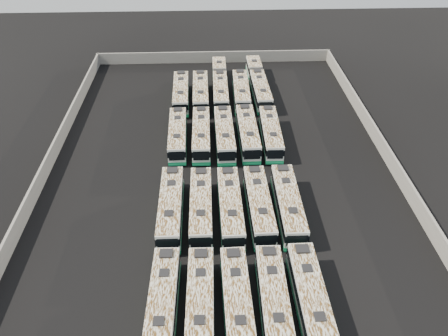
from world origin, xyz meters
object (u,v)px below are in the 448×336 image
bus_front_left (200,305)px  bus_midback_right (248,133)px  bus_front_far_right (311,301)px  bus_front_far_left (163,306)px  bus_midfront_left (201,207)px  bus_back_far_left (181,93)px  bus_midback_far_left (178,135)px  bus_midback_left (201,134)px  bus_front_right (274,303)px  bus_midfront_right (259,205)px  bus_midback_far_right (271,133)px  bus_back_right (241,92)px  bus_back_left (201,93)px  bus_back_center (220,84)px  bus_midfront_center (230,207)px  bus_midback_center (224,134)px  bus_front_center (237,305)px  bus_midfront_far_left (171,207)px  bus_midfront_far_right (288,205)px  bus_back_far_right (258,83)px

bus_front_left → bus_midback_right: (6.61, 28.31, 0.07)m
bus_front_far_right → bus_front_far_left: bearing=179.1°
bus_midfront_left → bus_back_far_left: 28.26m
bus_midback_far_left → bus_midback_left: (3.31, -0.06, 0.02)m
bus_front_right → bus_midback_far_left: bus_front_right is taller
bus_midfront_right → bus_midback_far_right: (3.27, 15.19, -0.02)m
bus_back_right → bus_front_left: bearing=-97.9°
bus_back_left → bus_back_center: bus_back_left is taller
bus_back_far_left → bus_midfront_right: bearing=-71.9°
bus_front_far_left → bus_midfront_center: 14.36m
bus_front_far_right → bus_midback_far_left: bearing=114.3°
bus_midback_center → bus_back_far_left: 14.51m
bus_front_center → bus_front_left: bearing=176.3°
bus_midback_left → bus_front_far_right: bearing=-70.8°
bus_midfront_far_left → bus_midback_center: bus_midfront_far_left is taller
bus_front_left → bus_back_right: (6.62, 41.12, 0.04)m
bus_midback_right → bus_midfront_center: bearing=-102.7°
bus_midfront_far_left → bus_front_right: bearing=-53.2°
bus_front_far_left → bus_back_far_left: size_ratio=0.99×
bus_front_left → bus_front_right: (6.51, -0.04, 0.01)m
bus_midfront_far_left → bus_back_center: bearing=77.9°
bus_midfront_center → bus_midfront_far_right: 6.52m
bus_midfront_center → bus_midfront_far_right: (6.52, 0.11, 0.02)m
bus_midfront_far_left → bus_midfront_center: 6.64m
bus_midfront_center → bus_back_far_right: (6.46, 31.52, -0.03)m
bus_front_right → bus_back_right: size_ratio=0.98×
bus_front_center → bus_back_far_left: bearing=97.8°
bus_midfront_center → bus_midfront_far_right: bearing=0.2°
bus_midback_center → bus_midfront_far_left: bearing=-114.6°
bus_front_far_left → bus_front_far_right: (13.12, -0.11, 0.03)m
bus_midback_right → bus_back_far_right: size_ratio=0.66×
bus_front_left → bus_midfront_far_right: bus_midfront_far_right is taller
bus_midfront_far_right → bus_back_center: bus_midfront_far_right is taller
bus_midfront_center → bus_back_center: 31.42m
bus_front_right → bus_back_far_right: bearing=86.7°
bus_midfront_far_right → bus_midback_center: bearing=113.7°
bus_back_right → bus_midfront_center: bearing=-95.4°
bus_front_center → bus_midfront_right: bearing=74.6°
bus_front_center → bus_midback_right: bus_midback_right is taller
bus_midback_far_left → bus_back_center: 17.18m
bus_front_center → bus_midfront_far_right: (6.58, 13.03, 0.05)m
bus_front_left → bus_midback_far_left: bus_front_left is taller
bus_front_right → bus_back_far_left: size_ratio=0.99×
bus_midfront_left → bus_front_left: bearing=-90.0°
bus_midfront_right → bus_back_center: 31.42m
bus_front_left → bus_midfront_left: 12.94m
bus_midback_far_right → bus_midback_center: bearing=-177.9°
bus_front_far_right → bus_back_right: 41.32m
bus_front_far_left → bus_front_right: size_ratio=1.01×
bus_midfront_left → bus_back_far_right: 32.84m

